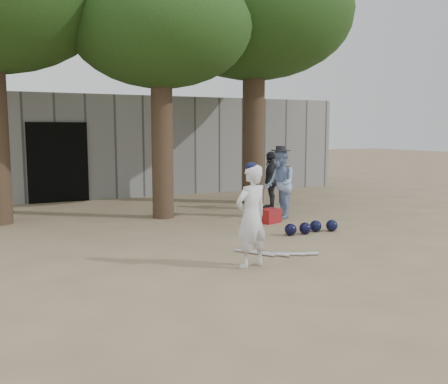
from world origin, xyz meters
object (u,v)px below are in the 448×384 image
boy_player (251,216)px  spectator_blue (280,184)px  spectator_dark (271,180)px  red_bag (270,216)px

boy_player → spectator_blue: spectator_blue is taller
boy_player → spectator_blue: (2.57, 3.32, 0.03)m
boy_player → spectator_blue: size_ratio=0.96×
spectator_blue → spectator_dark: (0.45, 1.17, -0.05)m
red_bag → spectator_blue: bearing=39.8°
spectator_dark → red_bag: spectator_dark is taller
boy_player → spectator_dark: size_ratio=1.03×
boy_player → spectator_dark: boy_player is taller
boy_player → red_bag: size_ratio=3.57×
boy_player → red_bag: (2.05, 2.88, -0.60)m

